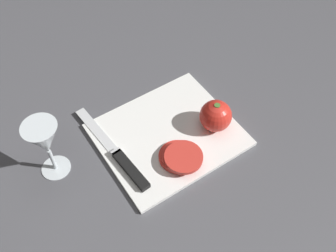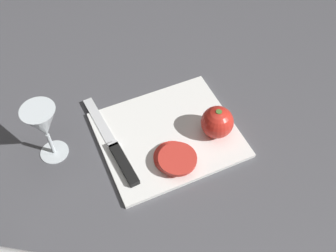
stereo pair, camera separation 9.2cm
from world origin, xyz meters
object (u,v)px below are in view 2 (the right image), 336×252
wine_glass (43,124)px  whole_tomato (217,122)px  knife (119,155)px  tomato_slice_stack_near (175,158)px

wine_glass → whole_tomato: bearing=-16.5°
wine_glass → knife: 0.18m
tomato_slice_stack_near → knife: bearing=150.6°
wine_glass → whole_tomato: wine_glass is taller
wine_glass → knife: (0.13, -0.08, -0.09)m
wine_glass → tomato_slice_stack_near: 0.30m
whole_tomato → tomato_slice_stack_near: size_ratio=0.74×
tomato_slice_stack_near → whole_tomato: bearing=15.7°
whole_tomato → tomato_slice_stack_near: 0.13m
wine_glass → tomato_slice_stack_near: size_ratio=1.48×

